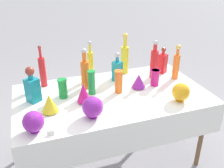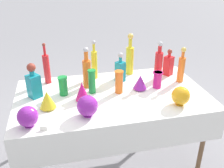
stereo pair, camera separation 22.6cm
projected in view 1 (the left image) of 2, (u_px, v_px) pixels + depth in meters
name	position (u px, v px, depth m)	size (l,w,h in m)	color
ground_plane	(112.00, 156.00, 2.65)	(40.00, 40.00, 0.00)	gray
display_table	(113.00, 101.00, 2.31)	(1.75, 0.97, 0.76)	white
tall_bottle_0	(176.00, 65.00, 2.54)	(0.07, 0.07, 0.36)	orange
tall_bottle_1	(90.00, 64.00, 2.53)	(0.06, 0.06, 0.41)	yellow
tall_bottle_2	(154.00, 62.00, 2.56)	(0.08, 0.08, 0.40)	red
tall_bottle_3	(125.00, 57.00, 2.66)	(0.08, 0.08, 0.44)	yellow
tall_bottle_4	(85.00, 73.00, 2.34)	(0.08, 0.08, 0.40)	orange
tall_bottle_5	(43.00, 71.00, 2.38)	(0.06, 0.06, 0.41)	red
square_decanter_0	(32.00, 87.00, 2.13)	(0.14, 0.14, 0.32)	teal
square_decanter_1	(117.00, 69.00, 2.50)	(0.11, 0.11, 0.31)	teal
square_decanter_2	(162.00, 62.00, 2.70)	(0.11, 0.11, 0.29)	red
slender_vase_0	(92.00, 82.00, 2.26)	(0.07, 0.07, 0.23)	#198C38
slender_vase_1	(119.00, 81.00, 2.29)	(0.08, 0.08, 0.22)	orange
slender_vase_2	(63.00, 88.00, 2.21)	(0.09, 0.09, 0.18)	#198C38
slender_vase_3	(155.00, 77.00, 2.43)	(0.10, 0.10, 0.16)	#C61972
fluted_vase_0	(139.00, 81.00, 2.38)	(0.13, 0.13, 0.14)	purple
fluted_vase_1	(50.00, 103.00, 1.99)	(0.14, 0.14, 0.16)	yellow
fluted_vase_2	(84.00, 93.00, 2.13)	(0.12, 0.12, 0.18)	#C61972
round_bowl_0	(93.00, 107.00, 1.93)	(0.17, 0.17, 0.17)	purple
round_bowl_1	(181.00, 92.00, 2.16)	(0.16, 0.16, 0.16)	orange
round_bowl_2	(33.00, 122.00, 1.76)	(0.16, 0.16, 0.16)	purple
price_tag_left	(51.00, 133.00, 1.76)	(0.05, 0.01, 0.03)	white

